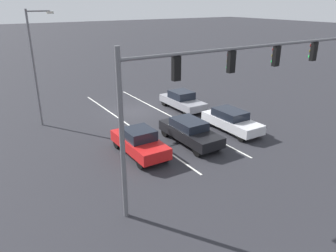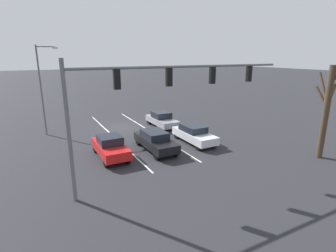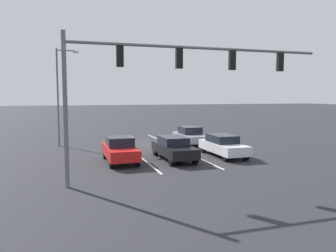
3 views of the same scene
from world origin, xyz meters
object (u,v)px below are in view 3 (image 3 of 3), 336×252
(car_red_rightlane_front, at_px, (120,150))
(street_lamp_right_shoulder, at_px, (60,90))
(car_silver_leftlane_front, at_px, (223,145))
(car_gray_leftlane_second, at_px, (191,136))
(car_black_midlane_front, at_px, (174,148))
(traffic_signal_gantry, at_px, (165,71))

(car_red_rightlane_front, xyz_separation_m, street_lamp_right_shoulder, (3.47, -8.01, 3.72))
(car_silver_leftlane_front, bearing_deg, street_lamp_right_shoulder, -37.43)
(car_gray_leftlane_second, bearing_deg, car_black_midlane_front, 59.31)
(car_silver_leftlane_front, xyz_separation_m, car_red_rightlane_front, (7.00, -0.00, 0.04))
(car_red_rightlane_front, relative_size, traffic_signal_gantry, 0.32)
(car_silver_leftlane_front, height_order, car_red_rightlane_front, car_red_rightlane_front)
(car_red_rightlane_front, bearing_deg, car_silver_leftlane_front, 179.98)
(car_black_midlane_front, height_order, street_lamp_right_shoulder, street_lamp_right_shoulder)
(car_gray_leftlane_second, bearing_deg, street_lamp_right_shoulder, -12.74)
(car_black_midlane_front, xyz_separation_m, street_lamp_right_shoulder, (6.89, -8.18, 3.74))
(car_red_rightlane_front, distance_m, street_lamp_right_shoulder, 9.49)
(car_silver_leftlane_front, xyz_separation_m, car_gray_leftlane_second, (0.12, -5.67, 0.00))
(car_black_midlane_front, height_order, car_red_rightlane_front, car_red_rightlane_front)
(car_silver_leftlane_front, relative_size, car_red_rightlane_front, 1.06)
(street_lamp_right_shoulder, bearing_deg, car_gray_leftlane_second, 167.26)
(car_silver_leftlane_front, bearing_deg, car_red_rightlane_front, -0.02)
(car_silver_leftlane_front, height_order, street_lamp_right_shoulder, street_lamp_right_shoulder)
(street_lamp_right_shoulder, bearing_deg, traffic_signal_gantry, 110.92)
(car_red_rightlane_front, height_order, car_gray_leftlane_second, car_red_rightlane_front)
(car_silver_leftlane_front, relative_size, traffic_signal_gantry, 0.34)
(car_silver_leftlane_front, xyz_separation_m, traffic_signal_gantry, (5.58, 4.79, 4.53))
(car_gray_leftlane_second, bearing_deg, traffic_signal_gantry, 62.43)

